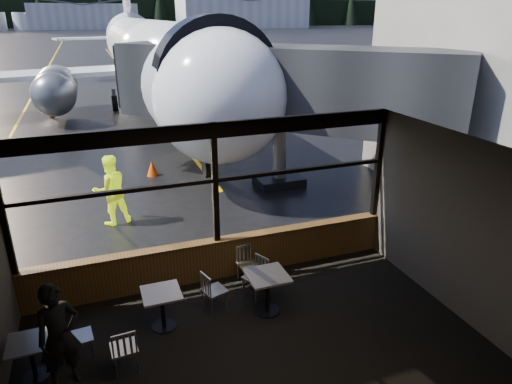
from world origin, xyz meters
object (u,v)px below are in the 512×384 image
airliner (150,7)px  chair_near_w (214,291)px  chair_mid_s (124,348)px  cafe_table_left (32,360)px  passenger (59,336)px  chair_near_n (247,265)px  ground_crew (111,190)px  cafe_table_mid (163,310)px  jet_bridge (275,110)px  cone_nose (152,168)px  cafe_table_near (267,293)px  cone_wing (51,113)px  chair_mid_w (80,337)px  chair_near_e (255,278)px

airliner → chair_near_w: bearing=-94.9°
chair_mid_s → cafe_table_left: bearing=162.6°
passenger → chair_near_n: bearing=5.7°
chair_near_n → ground_crew: 4.89m
cafe_table_mid → chair_mid_s: (-0.77, -0.91, 0.05)m
jet_bridge → chair_near_n: jet_bridge is taller
passenger → cone_nose: bearing=53.7°
cafe_table_mid → cafe_table_near: bearing=-6.4°
cone_wing → jet_bridge: bearing=-60.7°
chair_mid_s → chair_mid_w: size_ratio=1.01×
chair_near_e → chair_near_w: 0.92m
jet_bridge → cone_nose: size_ratio=20.03×
cafe_table_mid → chair_near_e: chair_near_e is taller
cafe_table_near → chair_mid_s: (-2.76, -0.68, 0.02)m
airliner → ground_crew: airliner is taller
chair_near_e → chair_near_n: bearing=-29.5°
chair_near_n → cone_nose: bearing=-90.6°
chair_near_w → cafe_table_near: bearing=50.3°
cafe_table_mid → cafe_table_left: size_ratio=1.08×
airliner → chair_near_e: 21.19m
chair_near_n → cone_nose: chair_near_n is taller
chair_near_w → ground_crew: (-1.59, 4.90, 0.55)m
jet_bridge → chair_near_e: 7.49m
jet_bridge → cafe_table_mid: bearing=-126.3°
cafe_table_mid → cafe_table_left: 2.24m
cafe_table_left → cone_nose: 9.89m
cone_wing → passenger: bearing=-86.8°
chair_near_e → cone_nose: bearing=-19.7°
chair_near_e → jet_bridge: bearing=-51.2°
passenger → cone_nose: (2.73, 9.65, -0.61)m
cafe_table_left → chair_near_w: chair_near_w is taller
chair_near_w → cone_nose: size_ratio=1.53×
ground_crew → cone_wing: 16.08m
jet_bridge → chair_mid_s: 9.89m
jet_bridge → cafe_table_near: (-3.04, -7.06, -2.07)m
cone_wing → airliner: bearing=-1.7°
airliner → cafe_table_near: airliner is taller
chair_near_e → chair_mid_s: (-2.72, -1.24, -0.01)m
chair_mid_s → chair_mid_w: bearing=137.6°
chair_near_w → passenger: passenger is taller
chair_near_e → passenger: (-3.63, -1.20, 0.45)m
cafe_table_mid → chair_near_w: (1.04, 0.18, 0.06)m
chair_near_w → cone_nose: chair_near_w is taller
ground_crew → cone_wing: ground_crew is taller
cone_wing → cafe_table_mid: bearing=-82.1°
cafe_table_mid → chair_mid_s: size_ratio=0.87×
jet_bridge → chair_near_n: 6.96m
chair_near_e → cafe_table_near: bearing=158.4°
cafe_table_near → chair_mid_w: size_ratio=0.97×
cafe_table_left → cone_nose: size_ratio=1.23×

